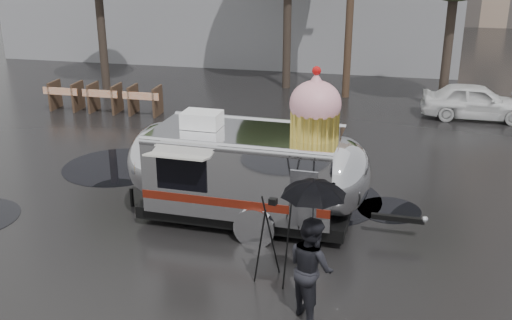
# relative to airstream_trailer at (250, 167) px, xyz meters

# --- Properties ---
(ground) EXTENTS (120.00, 120.00, 0.00)m
(ground) POSITION_rel_airstream_trailer_xyz_m (-1.40, -2.71, -1.24)
(ground) COLOR black
(ground) RESTS_ON ground
(puddles) EXTENTS (13.36, 11.00, 0.01)m
(puddles) POSITION_rel_airstream_trailer_xyz_m (-0.73, -0.70, -1.23)
(puddles) COLOR black
(puddles) RESTS_ON ground
(barricade_row) EXTENTS (4.30, 0.80, 1.00)m
(barricade_row) POSITION_rel_airstream_trailer_xyz_m (-6.95, 7.26, -0.71)
(barricade_row) COLOR #473323
(barricade_row) RESTS_ON ground
(airstream_trailer) EXTENTS (6.55, 2.56, 3.53)m
(airstream_trailer) POSITION_rel_airstream_trailer_xyz_m (0.00, 0.00, 0.00)
(airstream_trailer) COLOR silver
(airstream_trailer) RESTS_ON ground
(person_right) EXTENTS (0.89, 0.93, 1.73)m
(person_right) POSITION_rel_airstream_trailer_xyz_m (1.73, -3.14, -0.37)
(person_right) COLOR black
(person_right) RESTS_ON ground
(umbrella_black) EXTENTS (1.23, 1.23, 2.39)m
(umbrella_black) POSITION_rel_airstream_trailer_xyz_m (1.73, -3.14, 0.73)
(umbrella_black) COLOR black
(umbrella_black) RESTS_ON ground
(tripod) EXTENTS (0.64, 0.66, 1.62)m
(tripod) POSITION_rel_airstream_trailer_xyz_m (0.94, -2.29, -0.26)
(tripod) COLOR black
(tripod) RESTS_ON ground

